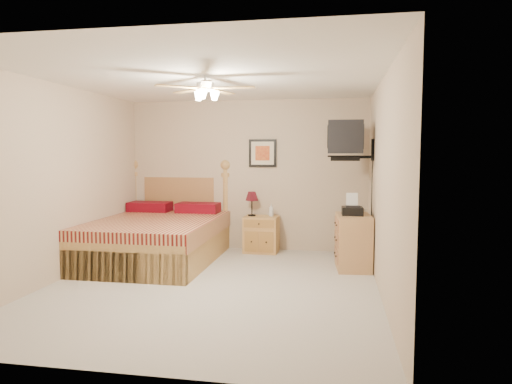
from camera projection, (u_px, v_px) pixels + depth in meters
floor at (212, 286)px, 5.57m from camera, size 4.50×4.50×0.00m
ceiling at (210, 79)px, 5.35m from camera, size 4.00×4.50×0.04m
wall_back at (247, 175)px, 7.67m from camera, size 4.00×0.04×2.50m
wall_front at (126, 206)px, 3.26m from camera, size 4.00×0.04×2.50m
wall_left at (59, 183)px, 5.81m from camera, size 0.04×4.50×2.50m
wall_right at (383, 187)px, 5.12m from camera, size 0.04×4.50×2.50m
bed at (154, 211)px, 6.81m from camera, size 1.79×2.35×1.52m
nightstand at (261, 234)px, 7.46m from camera, size 0.56×0.42×0.59m
table_lamp at (252, 204)px, 7.49m from camera, size 0.22×0.22×0.40m
lotion_bottle at (271, 210)px, 7.43m from camera, size 0.09×0.09×0.21m
framed_picture at (263, 153)px, 7.57m from camera, size 0.46×0.04×0.46m
dresser at (353, 242)px, 6.38m from camera, size 0.51×0.69×0.77m
fax_machine at (352, 204)px, 6.29m from camera, size 0.30×0.31×0.30m
magazine_lower at (348, 211)px, 6.61m from camera, size 0.25×0.30×0.03m
magazine_upper at (350, 210)px, 6.61m from camera, size 0.31×0.34×0.02m
wall_tv at (356, 140)px, 6.43m from camera, size 0.56×0.46×0.58m
ceiling_fan at (205, 88)px, 5.17m from camera, size 1.14×1.14×0.28m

